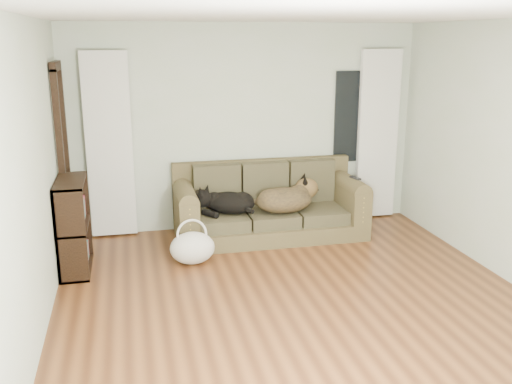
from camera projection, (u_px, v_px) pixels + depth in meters
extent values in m
plane|color=#492714|center=(301.00, 307.00, 5.29)|extent=(5.00, 5.00, 0.00)
plane|color=white|center=(308.00, 15.00, 4.60)|extent=(5.00, 5.00, 0.00)
cube|color=#AABC9D|center=(245.00, 128.00, 7.30)|extent=(4.50, 0.04, 2.60)
cube|color=#AABC9D|center=(30.00, 186.00, 4.46)|extent=(0.04, 5.00, 2.60)
cube|color=white|center=(109.00, 146.00, 6.90)|extent=(0.55, 0.08, 2.25)
cube|color=white|center=(377.00, 135.00, 7.65)|extent=(0.55, 0.08, 2.25)
cube|color=black|center=(352.00, 117.00, 7.55)|extent=(0.50, 0.03, 1.20)
cube|color=black|center=(64.00, 162.00, 6.47)|extent=(0.07, 0.60, 2.10)
cube|color=brown|center=(270.00, 202.00, 7.07)|extent=(2.32, 1.00, 0.95)
ellipsoid|color=black|center=(227.00, 202.00, 6.93)|extent=(0.75, 0.68, 0.26)
ellipsoid|color=black|center=(287.00, 200.00, 7.01)|extent=(0.81, 0.62, 0.33)
cube|color=black|center=(355.00, 178.00, 7.09)|extent=(0.09, 0.18, 0.02)
ellipsoid|color=silver|center=(192.00, 250.00, 6.28)|extent=(0.58, 0.50, 0.36)
cube|color=black|center=(74.00, 225.00, 6.04)|extent=(0.33, 0.80, 0.99)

